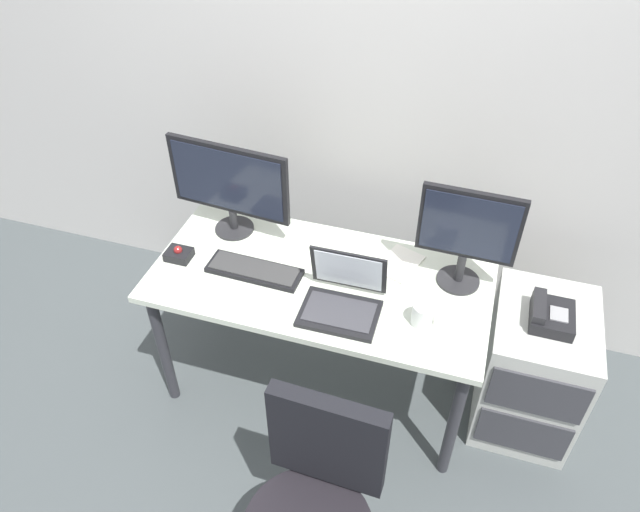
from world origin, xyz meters
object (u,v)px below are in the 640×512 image
keyboard (254,270)px  coffee_mug (424,315)px  laptop (343,297)px  trackball_mouse (179,254)px  file_cabinet (532,369)px  desk_phone (550,315)px  monitor_main (229,184)px  paper_notepad (399,263)px  monitor_side (468,233)px

keyboard → coffee_mug: coffee_mug is taller
laptop → trackball_mouse: size_ratio=2.86×
file_cabinet → desk_phone: (-0.01, -0.02, 0.36)m
desk_phone → laptop: (-0.81, -0.24, 0.08)m
trackball_mouse → coffee_mug: coffee_mug is taller
file_cabinet → desk_phone: desk_phone is taller
file_cabinet → coffee_mug: (-0.49, -0.24, 0.44)m
trackball_mouse → coffee_mug: size_ratio=1.09×
monitor_main → laptop: bearing=-28.3°
desk_phone → paper_notepad: size_ratio=0.96×
monitor_side → laptop: monitor_side is taller
laptop → paper_notepad: laptop is taller
laptop → coffee_mug: 0.32m
monitor_side → keyboard: (-0.84, -0.20, -0.25)m
keyboard → paper_notepad: bearing=22.1°
monitor_main → coffee_mug: (0.94, -0.32, -0.21)m
monitor_main → coffee_mug: size_ratio=5.66×
keyboard → coffee_mug: 0.74m
paper_notepad → monitor_main: bearing=179.1°
monitor_main → laptop: (0.62, -0.33, -0.20)m
monitor_main → monitor_side: 1.04m
desk_phone → laptop: size_ratio=0.64×
monitor_side → laptop: 0.55m
laptop → coffee_mug: laptop is taller
desk_phone → paper_notepad: 0.65m
laptop → paper_notepad: size_ratio=1.51×
monitor_side → coffee_mug: bearing=-109.6°
file_cabinet → monitor_main: 1.57m
desk_phone → monitor_main: bearing=176.1°
keyboard → trackball_mouse: bearing=-178.4°
desk_phone → monitor_main: (-1.43, 0.10, 0.29)m
monitor_main → keyboard: size_ratio=1.38×
laptop → trackball_mouse: (-0.77, 0.07, -0.03)m
file_cabinet → monitor_main: monitor_main is taller
file_cabinet → paper_notepad: 0.77m
monitor_side → coffee_mug: 0.37m
trackball_mouse → coffee_mug: bearing=-3.4°
monitor_side → monitor_main: bearing=177.6°
monitor_main → laptop: monitor_main is taller
monitor_main → keyboard: bearing=-50.9°
file_cabinet → monitor_side: size_ratio=1.42×
monitor_main → monitor_side: (1.04, -0.04, 0.01)m
desk_phone → laptop: laptop is taller
keyboard → monitor_main: bearing=129.1°
desk_phone → keyboard: size_ratio=0.48×
laptop → file_cabinet: bearing=17.2°
keyboard → paper_notepad: size_ratio=1.99×
desk_phone → monitor_side: monitor_side is taller
file_cabinet → desk_phone: size_ratio=3.26×
laptop → paper_notepad: bearing=62.7°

